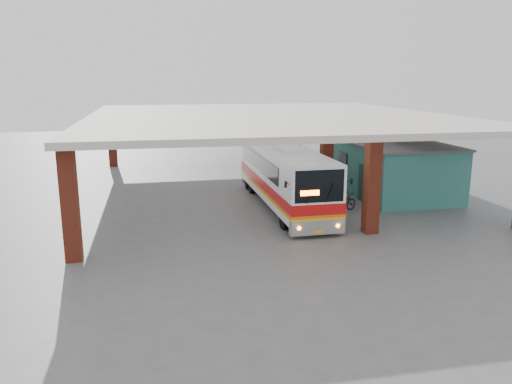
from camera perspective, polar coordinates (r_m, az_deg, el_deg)
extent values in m
plane|color=#515154|center=(24.80, 3.64, -3.00)|extent=(90.00, 90.00, 0.00)
cube|color=maroon|center=(22.54, 13.11, 0.75)|extent=(0.60, 0.60, 4.35)
cube|color=maroon|center=(28.00, 8.03, 3.32)|extent=(0.60, 0.60, 4.35)
cube|color=maroon|center=(33.64, 4.61, 5.03)|extent=(0.60, 0.60, 4.35)
cube|color=maroon|center=(19.80, -20.48, -1.43)|extent=(0.60, 0.60, 4.35)
cube|color=maroon|center=(40.38, -16.13, 5.90)|extent=(0.60, 0.60, 4.35)
cube|color=maroon|center=(43.44, 10.60, 6.66)|extent=(0.60, 0.60, 4.35)
cube|color=beige|center=(30.36, 1.43, 8.62)|extent=(21.00, 23.00, 0.30)
cube|color=#2C6F6A|center=(30.79, 15.29, 2.59)|extent=(5.00, 8.00, 3.00)
cube|color=#4F4F4F|center=(30.56, 15.46, 5.45)|extent=(5.20, 8.20, 0.12)
cube|color=#153931|center=(28.48, 12.05, 1.02)|extent=(0.08, 0.95, 2.10)
cube|color=black|center=(31.06, 9.92, 3.51)|extent=(0.08, 1.20, 1.00)
cube|color=black|center=(31.05, 9.87, 3.51)|extent=(0.04, 1.30, 1.10)
cube|color=white|center=(26.68, 3.19, 2.21)|extent=(2.48, 11.61, 2.71)
cube|color=white|center=(25.53, 3.79, 5.01)|extent=(1.18, 2.91, 0.24)
cube|color=gray|center=(21.77, 7.00, -3.91)|extent=(2.44, 0.40, 0.68)
cube|color=#B80C0D|center=(26.79, 3.17, 1.10)|extent=(2.52, 11.61, 0.48)
cube|color=#D5640B|center=(26.85, 3.16, 0.46)|extent=(2.52, 11.61, 0.13)
cube|color=gold|center=(26.88, 3.16, 0.23)|extent=(2.52, 11.61, 0.10)
cube|color=black|center=(21.19, 7.25, 0.67)|extent=(2.17, 0.11, 1.40)
cube|color=black|center=(27.05, 0.27, 3.42)|extent=(0.10, 8.70, 0.87)
cube|color=black|center=(27.66, 5.22, 3.58)|extent=(0.10, 8.70, 0.87)
cube|color=#FF5905|center=(21.05, 6.17, -0.11)|extent=(0.82, 0.05, 0.21)
sphere|color=orange|center=(21.31, 4.96, -4.15)|extent=(0.17, 0.17, 0.17)
sphere|color=orange|center=(21.87, 9.34, -3.83)|extent=(0.17, 0.17, 0.17)
cube|color=gold|center=(21.63, 7.17, -4.56)|extent=(0.44, 0.03, 0.12)
cylinder|color=black|center=(22.92, 3.30, -3.08)|extent=(0.31, 0.97, 0.97)
cylinder|color=black|center=(23.53, 8.14, -2.77)|extent=(0.31, 0.97, 0.97)
cylinder|color=black|center=(29.95, -0.43, 0.79)|extent=(0.31, 0.97, 0.97)
cylinder|color=black|center=(30.42, 3.37, 0.95)|extent=(0.31, 0.97, 0.97)
cylinder|color=black|center=(31.15, -0.89, 1.27)|extent=(0.31, 0.97, 0.97)
cylinder|color=black|center=(31.60, 2.77, 1.42)|extent=(0.31, 0.97, 0.97)
imported|color=black|center=(26.18, 9.83, -1.19)|extent=(1.98, 1.33, 0.98)
imported|color=#B41816|center=(24.71, 9.59, -1.02)|extent=(0.71, 0.51, 1.83)
cube|color=#AC1223|center=(33.37, 7.96, 1.49)|extent=(0.56, 0.56, 0.06)
cube|color=#AC1223|center=(33.45, 8.20, 1.98)|extent=(0.22, 0.40, 0.60)
cylinder|color=black|center=(33.17, 7.95, 1.19)|extent=(0.03, 0.03, 0.20)
cylinder|color=black|center=(33.40, 8.36, 1.26)|extent=(0.03, 0.03, 0.20)
cylinder|color=black|center=(33.40, 7.54, 1.29)|extent=(0.03, 0.03, 0.20)
cylinder|color=black|center=(33.64, 7.96, 1.35)|extent=(0.03, 0.03, 0.20)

